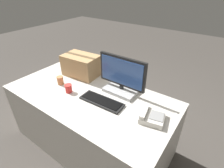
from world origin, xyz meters
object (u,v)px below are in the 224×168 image
Objects in this scene: desk_phone at (152,117)px; cardboard_box at (81,65)px; monitor at (122,79)px; paper_cup_left at (60,80)px; spoon at (53,96)px; paper_cup_right at (69,88)px; keyboard at (102,101)px.

cardboard_box is (-1.06, 0.24, 0.10)m from desk_phone.
monitor is 0.71m from paper_cup_left.
spoon is at bearing -59.32° from paper_cup_left.
monitor is at bearing -2.45° from cardboard_box.
paper_cup_left reaches higher than paper_cup_right.
monitor is 4.20× the size of spoon.
paper_cup_right is at bearing -142.85° from monitor.
paper_cup_right is at bearing -15.88° from paper_cup_left.
desk_phone is at bearing 4.50° from keyboard.
keyboard is at bearing 174.52° from desk_phone.
paper_cup_left is 1.06× the size of paper_cup_right.
cardboard_box is (-0.09, 0.52, 0.13)m from spoon.
monitor is 0.73m from spoon.
keyboard is at bearing -115.39° from spoon.
paper_cup_left reaches higher than desk_phone.
monitor reaches higher than spoon.
paper_cup_right is at bearing 175.37° from desk_phone.
cardboard_box is at bearing 83.00° from paper_cup_left.
paper_cup_left is 0.21× the size of cardboard_box.
spoon is at bearing -80.28° from cardboard_box.
desk_phone is at bearing 7.82° from paper_cup_right.
desk_phone is 0.90m from paper_cup_right.
cardboard_box is at bearing 154.69° from desk_phone.
keyboard is 1.01× the size of cardboard_box.
desk_phone is 1.09m from cardboard_box.
desk_phone reaches higher than keyboard.
cardboard_box reaches higher than desk_phone.
monitor reaches higher than paper_cup_right.
paper_cup_right is (-0.89, -0.12, 0.01)m from desk_phone.
spoon is 0.28× the size of cardboard_box.
cardboard_box reaches higher than paper_cup_left.
paper_cup_left is at bearing 164.12° from paper_cup_right.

